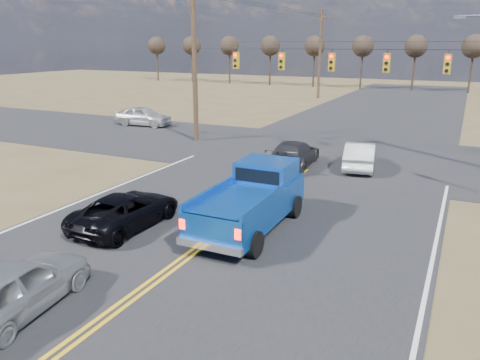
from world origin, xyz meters
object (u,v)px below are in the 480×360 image
at_px(pickup_truck, 252,200).
at_px(dgrey_car_queue, 294,154).
at_px(white_car_queue, 360,155).
at_px(cross_car_west, 144,116).
at_px(silver_suv, 14,287).
at_px(black_suv, 126,210).

xyz_separation_m(pickup_truck, dgrey_car_queue, (-1.60, 8.87, -0.37)).
height_order(white_car_queue, dgrey_car_queue, white_car_queue).
bearing_deg(cross_car_west, white_car_queue, -111.93).
distance_m(silver_suv, white_car_queue, 18.02).
xyz_separation_m(black_suv, dgrey_car_queue, (2.50, 10.66, 0.07)).
xyz_separation_m(white_car_queue, cross_car_west, (-18.24, 5.74, 0.07)).
bearing_deg(black_suv, silver_suv, 103.32).
xyz_separation_m(pickup_truck, silver_suv, (-2.88, -7.44, -0.35)).
bearing_deg(silver_suv, white_car_queue, -112.18).
xyz_separation_m(white_car_queue, dgrey_car_queue, (-3.24, -1.14, -0.01)).
bearing_deg(cross_car_west, black_suv, -148.99).
bearing_deg(cross_car_west, silver_suv, -153.86).
xyz_separation_m(black_suv, white_car_queue, (5.74, 11.80, 0.08)).
bearing_deg(white_car_queue, black_suv, 54.83).
bearing_deg(black_suv, dgrey_car_queue, -102.04).
relative_size(silver_suv, cross_car_west, 0.93).
xyz_separation_m(black_suv, cross_car_west, (-12.50, 17.53, 0.15)).
distance_m(pickup_truck, cross_car_west, 22.88).
relative_size(black_suv, cross_car_west, 0.99).
distance_m(pickup_truck, dgrey_car_queue, 9.02).
bearing_deg(pickup_truck, white_car_queue, 80.10).
bearing_deg(silver_suv, pickup_truck, -118.82).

